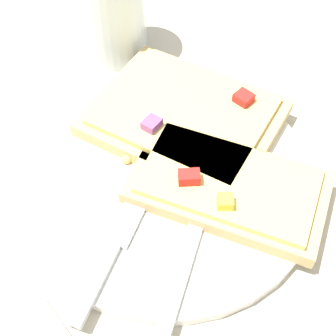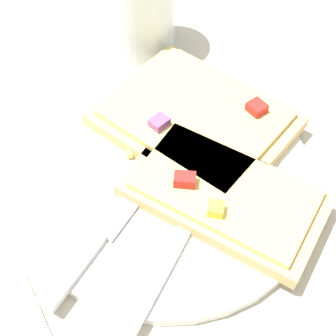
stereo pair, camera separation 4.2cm
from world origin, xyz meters
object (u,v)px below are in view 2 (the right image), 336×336
fork (198,206)px  pizza_slice_main (195,119)px  pizza_slice_corner (224,194)px  drinking_glass (139,1)px  plate (168,178)px  knife (105,226)px

fork → pizza_slice_main: 0.10m
pizza_slice_corner → drinking_glass: drinking_glass is taller
fork → drinking_glass: 0.25m
plate → pizza_slice_main: 0.07m
plate → knife: 0.08m
fork → pizza_slice_corner: (-0.00, -0.02, 0.01)m
pizza_slice_main → fork: bearing=-51.6°
plate → drinking_glass: bearing=-21.4°
plate → knife: bearing=106.3°
plate → drinking_glass: drinking_glass is taller
plate → knife: knife is taller
pizza_slice_main → drinking_glass: bearing=151.8°
knife → drinking_glass: size_ratio=1.48×
plate → fork: size_ratio=1.37×
pizza_slice_corner → plate: bearing=1.6°
plate → pizza_slice_corner: bearing=-150.1°
fork → knife: 0.08m
pizza_slice_main → drinking_glass: drinking_glass is taller
knife → drinking_glass: (0.21, -0.15, 0.05)m
knife → pizza_slice_corner: bearing=-44.2°
fork → pizza_slice_main: size_ratio=0.93×
pizza_slice_corner → drinking_glass: 0.25m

